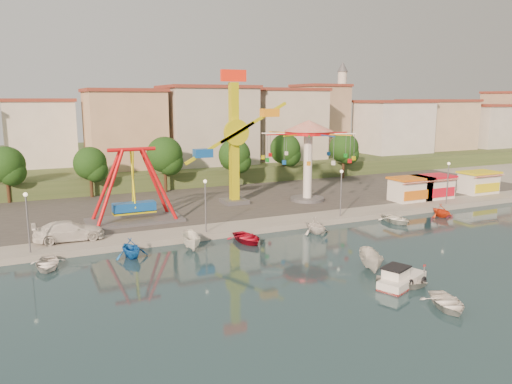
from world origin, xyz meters
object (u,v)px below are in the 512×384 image
van (69,231)px  kamikaze_tower (238,142)px  pirate_ship_ride (133,187)px  wave_swinger (308,142)px  rowboat_a (402,282)px  skiff (371,261)px  cabin_motorboat (401,280)px

van → kamikaze_tower: bearing=-67.1°
pirate_ship_ride → wave_swinger: (22.66, 1.80, 3.80)m
kamikaze_tower → rowboat_a: kamikaze_tower is taller
pirate_ship_ride → kamikaze_tower: bearing=15.9°
skiff → van: (-21.49, 17.26, 0.71)m
kamikaze_tower → skiff: kamikaze_tower is taller
kamikaze_tower → skiff: 27.13m
cabin_motorboat → skiff: skiff is taller
kamikaze_tower → skiff: size_ratio=3.96×
wave_swinger → pirate_ship_ride: bearing=-175.5°
pirate_ship_ride → wave_swinger: wave_swinger is taller
pirate_ship_ride → skiff: size_ratio=2.40×
van → wave_swinger: bearing=-77.4°
rowboat_a → van: (-21.31, 21.10, 1.13)m
cabin_motorboat → skiff: (0.08, 3.60, 0.37)m
wave_swinger → van: bearing=-167.4°
pirate_ship_ride → van: pirate_ship_ride is taller
wave_swinger → van: (-29.72, -6.62, -6.68)m
wave_swinger → cabin_motorboat: wave_swinger is taller
cabin_motorboat → wave_swinger: bearing=50.2°
wave_swinger → van: wave_swinger is taller
cabin_motorboat → van: (-21.41, 20.86, 1.08)m
rowboat_a → skiff: bearing=39.0°
cabin_motorboat → skiff: bearing=65.7°
pirate_ship_ride → cabin_motorboat: 29.69m
kamikaze_tower → van: bearing=-157.2°
pirate_ship_ride → cabin_motorboat: bearing=-60.8°
pirate_ship_ride → wave_swinger: size_ratio=0.86×
wave_swinger → cabin_motorboat: size_ratio=2.36×
rowboat_a → van: van is taller
rowboat_a → van: 30.01m
cabin_motorboat → rowboat_a: cabin_motorboat is taller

